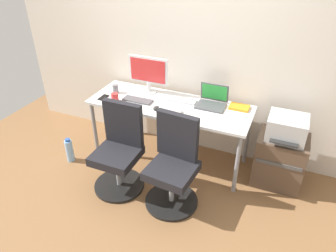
{
  "coord_description": "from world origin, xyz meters",
  "views": [
    {
      "loc": [
        1.19,
        -2.86,
        2.37
      ],
      "look_at": [
        0.0,
        -0.05,
        0.48
      ],
      "focal_mm": 33.69,
      "sensor_mm": 36.0,
      "label": 1
    }
  ],
  "objects_px": {
    "office_chair_right": "(174,166)",
    "desktop_monitor": "(148,72)",
    "water_bottle_on_floor": "(70,150)",
    "open_laptop": "(212,100)",
    "printer": "(287,128)",
    "coffee_mug": "(115,97)",
    "office_chair_left": "(119,152)",
    "side_cabinet": "(279,160)"
  },
  "relations": [
    {
      "from": "open_laptop",
      "to": "office_chair_left",
      "type": "bearing_deg",
      "value": -133.69
    },
    {
      "from": "water_bottle_on_floor",
      "to": "printer",
      "type": "bearing_deg",
      "value": 14.17
    },
    {
      "from": "side_cabinet",
      "to": "desktop_monitor",
      "type": "distance_m",
      "value": 1.74
    },
    {
      "from": "office_chair_left",
      "to": "water_bottle_on_floor",
      "type": "relative_size",
      "value": 3.03
    },
    {
      "from": "printer",
      "to": "open_laptop",
      "type": "bearing_deg",
      "value": 173.93
    },
    {
      "from": "side_cabinet",
      "to": "coffee_mug",
      "type": "relative_size",
      "value": 6.25
    },
    {
      "from": "office_chair_left",
      "to": "side_cabinet",
      "type": "xyz_separation_m",
      "value": [
        1.55,
        0.69,
        -0.14
      ]
    },
    {
      "from": "office_chair_right",
      "to": "printer",
      "type": "bearing_deg",
      "value": 36.3
    },
    {
      "from": "desktop_monitor",
      "to": "water_bottle_on_floor",
      "type": "bearing_deg",
      "value": -136.55
    },
    {
      "from": "coffee_mug",
      "to": "desktop_monitor",
      "type": "bearing_deg",
      "value": 54.37
    },
    {
      "from": "side_cabinet",
      "to": "water_bottle_on_floor",
      "type": "relative_size",
      "value": 1.85
    },
    {
      "from": "office_chair_left",
      "to": "coffee_mug",
      "type": "height_order",
      "value": "office_chair_left"
    },
    {
      "from": "side_cabinet",
      "to": "open_laptop",
      "type": "xyz_separation_m",
      "value": [
        -0.81,
        0.09,
        0.51
      ]
    },
    {
      "from": "office_chair_left",
      "to": "side_cabinet",
      "type": "distance_m",
      "value": 1.71
    },
    {
      "from": "coffee_mug",
      "to": "printer",
      "type": "bearing_deg",
      "value": 7.51
    },
    {
      "from": "office_chair_right",
      "to": "printer",
      "type": "distance_m",
      "value": 1.2
    },
    {
      "from": "office_chair_left",
      "to": "side_cabinet",
      "type": "relative_size",
      "value": 1.63
    },
    {
      "from": "water_bottle_on_floor",
      "to": "coffee_mug",
      "type": "relative_size",
      "value": 3.37
    },
    {
      "from": "office_chair_left",
      "to": "water_bottle_on_floor",
      "type": "xyz_separation_m",
      "value": [
        -0.77,
        0.11,
        -0.28
      ]
    },
    {
      "from": "side_cabinet",
      "to": "printer",
      "type": "bearing_deg",
      "value": -90.0
    },
    {
      "from": "office_chair_right",
      "to": "water_bottle_on_floor",
      "type": "distance_m",
      "value": 1.41
    },
    {
      "from": "side_cabinet",
      "to": "open_laptop",
      "type": "height_order",
      "value": "open_laptop"
    },
    {
      "from": "water_bottle_on_floor",
      "to": "side_cabinet",
      "type": "bearing_deg",
      "value": 14.2
    },
    {
      "from": "office_chair_left",
      "to": "desktop_monitor",
      "type": "height_order",
      "value": "desktop_monitor"
    },
    {
      "from": "office_chair_right",
      "to": "desktop_monitor",
      "type": "relative_size",
      "value": 1.96
    },
    {
      "from": "printer",
      "to": "water_bottle_on_floor",
      "type": "bearing_deg",
      "value": -165.83
    },
    {
      "from": "desktop_monitor",
      "to": "open_laptop",
      "type": "xyz_separation_m",
      "value": [
        0.78,
        -0.02,
        -0.19
      ]
    },
    {
      "from": "office_chair_left",
      "to": "desktop_monitor",
      "type": "relative_size",
      "value": 1.96
    },
    {
      "from": "open_laptop",
      "to": "printer",
      "type": "bearing_deg",
      "value": -6.07
    },
    {
      "from": "desktop_monitor",
      "to": "coffee_mug",
      "type": "relative_size",
      "value": 5.22
    },
    {
      "from": "desktop_monitor",
      "to": "office_chair_right",
      "type": "bearing_deg",
      "value": -51.28
    },
    {
      "from": "office_chair_right",
      "to": "printer",
      "type": "xyz_separation_m",
      "value": [
        0.94,
        0.69,
        0.27
      ]
    },
    {
      "from": "printer",
      "to": "office_chair_right",
      "type": "bearing_deg",
      "value": -143.7
    },
    {
      "from": "side_cabinet",
      "to": "open_laptop",
      "type": "distance_m",
      "value": 0.96
    },
    {
      "from": "water_bottle_on_floor",
      "to": "open_laptop",
      "type": "bearing_deg",
      "value": 23.92
    },
    {
      "from": "office_chair_right",
      "to": "water_bottle_on_floor",
      "type": "bearing_deg",
      "value": 175.6
    },
    {
      "from": "desktop_monitor",
      "to": "printer",
      "type": "bearing_deg",
      "value": -3.98
    },
    {
      "from": "printer",
      "to": "open_laptop",
      "type": "xyz_separation_m",
      "value": [
        -0.81,
        0.09,
        0.11
      ]
    },
    {
      "from": "printer",
      "to": "desktop_monitor",
      "type": "relative_size",
      "value": 0.83
    },
    {
      "from": "printer",
      "to": "water_bottle_on_floor",
      "type": "distance_m",
      "value": 2.46
    },
    {
      "from": "office_chair_right",
      "to": "desktop_monitor",
      "type": "distance_m",
      "value": 1.18
    },
    {
      "from": "printer",
      "to": "coffee_mug",
      "type": "bearing_deg",
      "value": -172.49
    }
  ]
}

